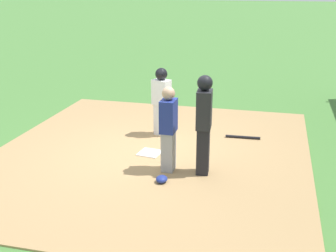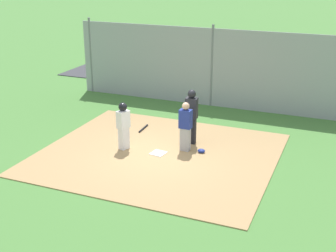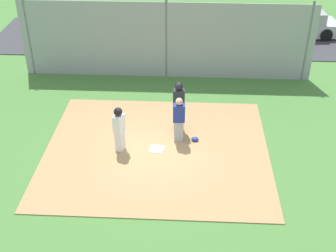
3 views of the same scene
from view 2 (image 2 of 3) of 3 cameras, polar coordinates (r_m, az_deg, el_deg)
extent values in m
plane|color=#477A38|center=(14.50, -1.21, -3.53)|extent=(140.00, 140.00, 0.00)
cube|color=#A88456|center=(14.50, -1.21, -3.47)|extent=(7.20, 6.40, 0.03)
cube|color=white|center=(14.49, -1.21, -3.38)|extent=(0.50, 0.50, 0.02)
cube|color=#9E9EA3|center=(14.59, 2.16, -1.64)|extent=(0.30, 0.22, 0.76)
cube|color=navy|center=(14.35, 2.20, 0.88)|extent=(0.38, 0.26, 0.60)
sphere|color=tan|center=(14.22, 2.22, 2.48)|extent=(0.24, 0.24, 0.24)
cube|color=black|center=(15.14, 2.89, -0.58)|extent=(0.32, 0.24, 0.87)
cube|color=#232328|center=(14.88, 2.94, 2.23)|extent=(0.40, 0.29, 0.69)
sphere|color=black|center=(14.74, 2.98, 4.01)|extent=(0.27, 0.27, 0.27)
cube|color=silver|center=(14.77, -5.50, -1.53)|extent=(0.31, 0.36, 0.72)
cube|color=white|center=(14.55, -5.59, 0.82)|extent=(0.37, 0.45, 0.57)
sphere|color=tan|center=(14.42, -5.64, 2.30)|extent=(0.22, 0.22, 0.22)
sphere|color=black|center=(14.42, -5.64, 2.38)|extent=(0.27, 0.27, 0.27)
cylinder|color=black|center=(16.50, -3.07, -0.30)|extent=(0.10, 0.78, 0.06)
ellipsoid|color=navy|center=(14.56, 4.16, -3.09)|extent=(0.24, 0.20, 0.12)
cube|color=#93999E|center=(18.91, 5.46, 7.20)|extent=(12.00, 0.05, 3.20)
cylinder|color=slate|center=(18.89, 5.47, 7.42)|extent=(0.10, 0.10, 3.35)
cylinder|color=slate|center=(21.22, -9.56, 8.65)|extent=(0.10, 0.10, 3.35)
cube|color=#38383D|center=(23.49, 8.61, 5.68)|extent=(18.00, 5.20, 0.04)
cube|color=silver|center=(23.11, 14.64, 6.08)|extent=(4.28, 1.92, 0.64)
cube|color=silver|center=(22.96, 15.14, 7.49)|extent=(2.39, 1.68, 0.56)
cylinder|color=black|center=(22.45, 10.93, 5.71)|extent=(0.61, 0.21, 0.60)
cylinder|color=black|center=(24.09, 11.58, 6.65)|extent=(0.61, 0.21, 0.60)
cylinder|color=black|center=(22.24, 17.90, 4.95)|extent=(0.61, 0.21, 0.60)
cylinder|color=black|center=(23.89, 18.08, 5.94)|extent=(0.61, 0.21, 0.60)
cube|color=#235B38|center=(24.02, 0.72, 7.27)|extent=(4.40, 2.30, 0.64)
cube|color=#1E4E2F|center=(23.82, 1.04, 8.63)|extent=(2.51, 1.89, 0.56)
cylinder|color=black|center=(24.05, -3.14, 7.01)|extent=(0.62, 0.27, 0.60)
cylinder|color=black|center=(25.44, -0.99, 7.77)|extent=(0.62, 0.27, 0.60)
cylinder|color=black|center=(22.68, 2.63, 6.20)|extent=(0.62, 0.27, 0.60)
cylinder|color=black|center=(24.15, 4.56, 7.03)|extent=(0.62, 0.27, 0.60)
camera|label=1|loc=(14.95, 32.29, 7.84)|focal=46.21mm
camera|label=3|loc=(5.07, -78.97, 37.44)|focal=48.41mm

